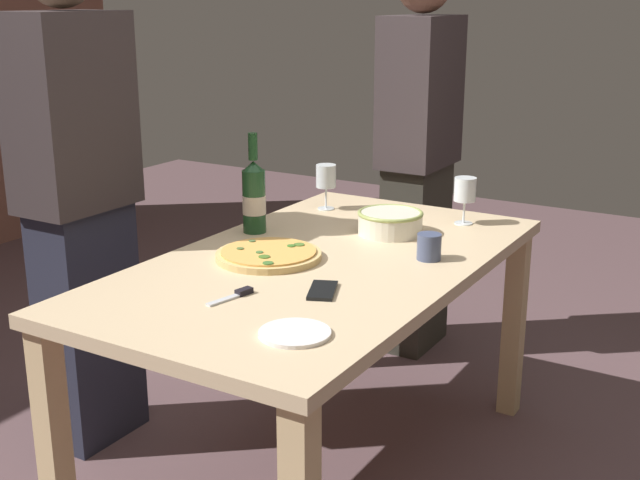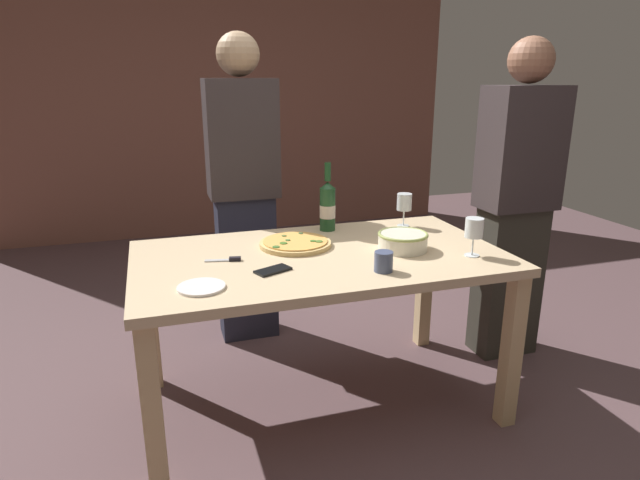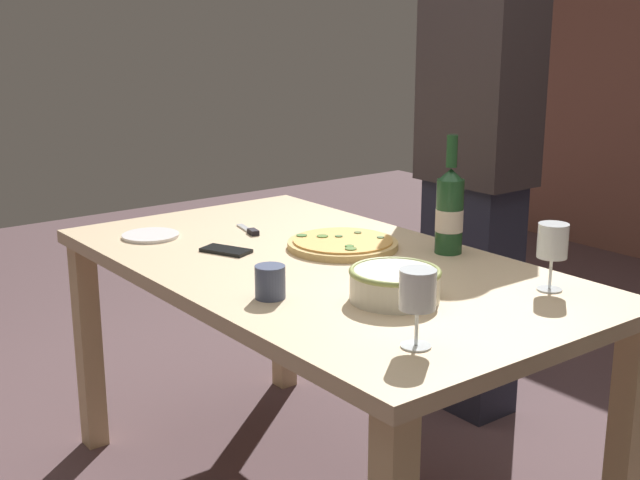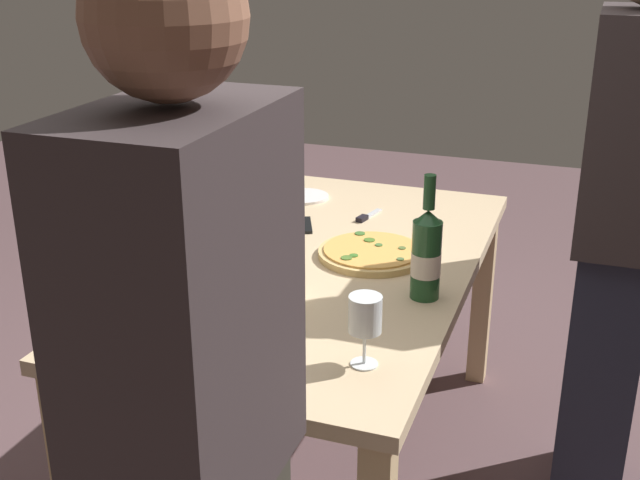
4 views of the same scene
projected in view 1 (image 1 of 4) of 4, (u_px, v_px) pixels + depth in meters
ground_plane at (320, 473)px, 2.76m from camera, size 8.00×8.00×0.00m
dining_table at (320, 288)px, 2.58m from camera, size 1.60×0.90×0.75m
pizza at (269, 255)px, 2.56m from camera, size 0.33×0.33×0.03m
serving_bowl at (390, 221)px, 2.81m from camera, size 0.22×0.22×0.08m
wine_bottle at (254, 196)px, 2.81m from camera, size 0.08×0.08×0.34m
wine_glass_near_pizza at (326, 177)px, 3.12m from camera, size 0.08×0.08×0.17m
wine_glass_by_bottle at (465, 191)px, 2.92m from camera, size 0.08×0.08×0.17m
cup_amber at (429, 247)px, 2.54m from camera, size 0.07×0.07×0.08m
side_plate at (295, 333)px, 1.98m from camera, size 0.18×0.18×0.01m
cell_phone at (323, 290)px, 2.27m from camera, size 0.16×0.12×0.01m
pizza_knife at (236, 295)px, 2.23m from camera, size 0.15×0.05×0.02m
person_host at (418, 158)px, 3.55m from camera, size 0.39×0.24×1.68m
person_guest_left at (78, 197)px, 2.77m from camera, size 0.38×0.24×1.72m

